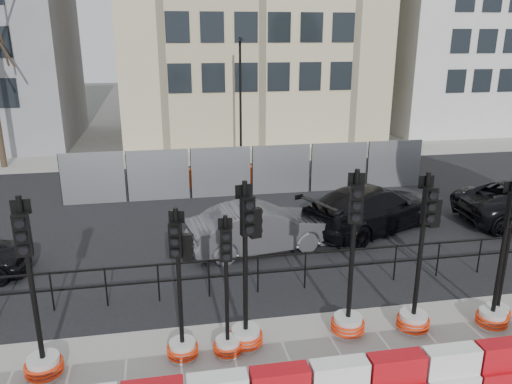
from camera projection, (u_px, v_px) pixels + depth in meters
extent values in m
plane|color=#51514C|center=(319.00, 314.00, 11.46)|extent=(120.00, 120.00, 0.00)
cube|color=black|center=(261.00, 212.00, 18.02)|extent=(40.00, 14.00, 0.03)
cube|color=gray|center=(229.00, 155.00, 26.46)|extent=(40.00, 4.00, 0.02)
cube|color=silver|center=(473.00, 4.00, 32.59)|extent=(12.00, 9.00, 16.00)
cylinder|color=black|center=(52.00, 292.00, 11.40)|extent=(0.04, 0.04, 1.00)
cylinder|color=black|center=(106.00, 288.00, 11.61)|extent=(0.04, 0.04, 1.00)
cylinder|color=black|center=(158.00, 283.00, 11.81)|extent=(0.04, 0.04, 1.00)
cylinder|color=black|center=(209.00, 279.00, 12.02)|extent=(0.04, 0.04, 1.00)
cylinder|color=black|center=(258.00, 275.00, 12.23)|extent=(0.04, 0.04, 1.00)
cylinder|color=black|center=(305.00, 271.00, 12.43)|extent=(0.04, 0.04, 1.00)
cylinder|color=black|center=(351.00, 267.00, 12.64)|extent=(0.04, 0.04, 1.00)
cylinder|color=black|center=(395.00, 263.00, 12.85)|extent=(0.04, 0.04, 1.00)
cylinder|color=black|center=(438.00, 260.00, 13.05)|extent=(0.04, 0.04, 1.00)
cylinder|color=black|center=(479.00, 256.00, 13.26)|extent=(0.04, 0.04, 1.00)
cube|color=black|center=(306.00, 253.00, 12.29)|extent=(18.00, 0.04, 0.04)
cube|color=black|center=(305.00, 269.00, 12.42)|extent=(18.00, 0.04, 0.04)
cube|color=#93959B|center=(93.00, 179.00, 18.56)|extent=(2.30, 0.05, 2.00)
cylinder|color=black|center=(61.00, 180.00, 18.37)|extent=(0.05, 0.05, 2.00)
cube|color=#93959B|center=(158.00, 176.00, 18.98)|extent=(2.30, 0.05, 2.00)
cylinder|color=black|center=(127.00, 177.00, 18.78)|extent=(0.05, 0.05, 2.00)
cube|color=#93959B|center=(221.00, 173.00, 19.39)|extent=(2.30, 0.05, 2.00)
cylinder|color=black|center=(191.00, 174.00, 19.19)|extent=(0.05, 0.05, 2.00)
cube|color=#93959B|center=(281.00, 170.00, 19.80)|extent=(2.30, 0.05, 2.00)
cylinder|color=black|center=(253.00, 171.00, 19.60)|extent=(0.05, 0.05, 2.00)
cube|color=#93959B|center=(339.00, 167.00, 20.21)|extent=(2.30, 0.05, 2.00)
cylinder|color=black|center=(311.00, 168.00, 20.02)|extent=(0.05, 0.05, 2.00)
cube|color=#93959B|center=(394.00, 164.00, 20.63)|extent=(2.30, 0.05, 2.00)
cylinder|color=black|center=(368.00, 165.00, 20.43)|extent=(0.05, 0.05, 2.00)
cube|color=#F64610|center=(150.00, 180.00, 20.50)|extent=(1.00, 0.40, 0.80)
cube|color=#F64610|center=(198.00, 178.00, 20.84)|extent=(1.00, 0.40, 0.80)
cube|color=#F64610|center=(245.00, 176.00, 21.18)|extent=(1.00, 0.40, 0.80)
cube|color=#F64610|center=(291.00, 173.00, 21.53)|extent=(1.00, 0.40, 0.80)
cylinder|color=black|center=(240.00, 101.00, 24.70)|extent=(0.12, 0.12, 6.00)
cube|color=black|center=(241.00, 39.00, 23.59)|extent=(0.12, 0.50, 0.12)
cube|color=#B60E15|center=(280.00, 382.00, 8.40)|extent=(1.00, 0.35, 0.50)
cube|color=white|center=(339.00, 374.00, 8.58)|extent=(1.00, 0.35, 0.50)
cube|color=#B60E15|center=(396.00, 367.00, 8.76)|extent=(1.00, 0.35, 0.50)
cube|color=white|center=(448.00, 379.00, 9.06)|extent=(1.00, 0.50, 0.30)
cube|color=white|center=(451.00, 361.00, 8.94)|extent=(1.00, 0.35, 0.50)
cube|color=#B60E15|center=(500.00, 373.00, 9.24)|extent=(1.00, 0.50, 0.30)
cube|color=#B60E15|center=(503.00, 354.00, 9.12)|extent=(1.00, 0.35, 0.50)
cylinder|color=silver|center=(44.00, 367.00, 9.29)|extent=(0.59, 0.59, 0.43)
torus|color=red|center=(45.00, 371.00, 9.31)|extent=(0.70, 0.70, 0.05)
torus|color=red|center=(44.00, 367.00, 9.29)|extent=(0.70, 0.70, 0.05)
torus|color=red|center=(44.00, 363.00, 9.26)|extent=(0.70, 0.70, 0.05)
cylinder|color=black|center=(31.00, 284.00, 8.76)|extent=(0.10, 0.10, 3.25)
cube|color=black|center=(22.00, 235.00, 8.35)|extent=(0.27, 0.17, 0.76)
cylinder|color=black|center=(24.00, 250.00, 8.34)|extent=(0.17, 0.07, 0.16)
cylinder|color=black|center=(22.00, 237.00, 8.27)|extent=(0.17, 0.07, 0.16)
cylinder|color=black|center=(19.00, 223.00, 8.20)|extent=(0.17, 0.07, 0.16)
cube|color=black|center=(21.00, 207.00, 8.40)|extent=(0.33, 0.06, 0.26)
cylinder|color=silver|center=(183.00, 350.00, 9.84)|extent=(0.52, 0.52, 0.38)
torus|color=red|center=(183.00, 353.00, 9.86)|extent=(0.62, 0.62, 0.05)
torus|color=red|center=(183.00, 350.00, 9.84)|extent=(0.62, 0.62, 0.05)
torus|color=red|center=(183.00, 346.00, 9.81)|extent=(0.62, 0.62, 0.05)
cylinder|color=black|center=(179.00, 280.00, 9.37)|extent=(0.09, 0.09, 2.87)
cube|color=black|center=(176.00, 240.00, 9.00)|extent=(0.25, 0.18, 0.67)
cylinder|color=black|center=(175.00, 253.00, 8.99)|extent=(0.15, 0.08, 0.14)
cylinder|color=black|center=(175.00, 242.00, 8.93)|extent=(0.15, 0.08, 0.14)
cylinder|color=black|center=(174.00, 231.00, 8.87)|extent=(0.15, 0.08, 0.14)
cube|color=black|center=(177.00, 217.00, 9.05)|extent=(0.29, 0.09, 0.23)
cube|color=black|center=(188.00, 247.00, 9.16)|extent=(0.22, 0.17, 0.53)
cylinder|color=silver|center=(228.00, 347.00, 9.95)|extent=(0.49, 0.49, 0.36)
torus|color=red|center=(228.00, 350.00, 9.97)|extent=(0.59, 0.59, 0.05)
torus|color=red|center=(228.00, 347.00, 9.95)|extent=(0.59, 0.59, 0.05)
torus|color=red|center=(228.00, 344.00, 9.93)|extent=(0.59, 0.59, 0.05)
cylinder|color=black|center=(226.00, 282.00, 9.51)|extent=(0.08, 0.08, 2.70)
cube|color=black|center=(226.00, 245.00, 9.17)|extent=(0.22, 0.14, 0.63)
cylinder|color=black|center=(227.00, 257.00, 9.16)|extent=(0.14, 0.05, 0.14)
cylinder|color=black|center=(226.00, 247.00, 9.10)|extent=(0.14, 0.05, 0.14)
cylinder|color=black|center=(226.00, 237.00, 9.04)|extent=(0.14, 0.05, 0.14)
cube|color=black|center=(225.00, 224.00, 9.21)|extent=(0.27, 0.04, 0.22)
cylinder|color=silver|center=(246.00, 338.00, 10.19)|extent=(0.58, 0.58, 0.43)
torus|color=red|center=(246.00, 341.00, 10.22)|extent=(0.70, 0.70, 0.05)
torus|color=red|center=(246.00, 338.00, 10.19)|extent=(0.70, 0.70, 0.05)
torus|color=red|center=(246.00, 334.00, 10.16)|extent=(0.70, 0.70, 0.05)
cylinder|color=black|center=(245.00, 261.00, 9.67)|extent=(0.10, 0.10, 3.23)
cube|color=black|center=(248.00, 216.00, 9.26)|extent=(0.29, 0.21, 0.75)
cylinder|color=black|center=(249.00, 230.00, 9.26)|extent=(0.17, 0.09, 0.16)
cylinder|color=black|center=(249.00, 218.00, 9.19)|extent=(0.17, 0.09, 0.16)
cylinder|color=black|center=(249.00, 205.00, 9.12)|extent=(0.17, 0.09, 0.16)
cube|color=black|center=(243.00, 191.00, 9.30)|extent=(0.32, 0.11, 0.26)
cube|color=black|center=(255.00, 223.00, 9.52)|extent=(0.24, 0.19, 0.59)
cylinder|color=silver|center=(348.00, 325.00, 10.61)|extent=(0.60, 0.60, 0.44)
torus|color=red|center=(347.00, 329.00, 10.64)|extent=(0.72, 0.72, 0.06)
torus|color=red|center=(348.00, 325.00, 10.61)|extent=(0.72, 0.72, 0.06)
torus|color=red|center=(348.00, 322.00, 10.59)|extent=(0.72, 0.72, 0.06)
cylinder|color=black|center=(352.00, 249.00, 10.08)|extent=(0.10, 0.10, 3.33)
cube|color=black|center=(356.00, 204.00, 9.65)|extent=(0.30, 0.22, 0.78)
cylinder|color=black|center=(356.00, 218.00, 9.64)|extent=(0.17, 0.10, 0.17)
cylinder|color=black|center=(357.00, 206.00, 9.56)|extent=(0.17, 0.10, 0.17)
cylinder|color=black|center=(358.00, 194.00, 9.49)|extent=(0.17, 0.10, 0.17)
cube|color=black|center=(356.00, 179.00, 9.70)|extent=(0.33, 0.12, 0.27)
cylinder|color=silver|center=(413.00, 322.00, 10.74)|extent=(0.58, 0.58, 0.43)
torus|color=red|center=(412.00, 326.00, 10.76)|extent=(0.70, 0.70, 0.05)
torus|color=red|center=(413.00, 322.00, 10.74)|extent=(0.70, 0.70, 0.05)
torus|color=red|center=(413.00, 319.00, 10.71)|extent=(0.70, 0.70, 0.05)
cylinder|color=black|center=(421.00, 248.00, 10.21)|extent=(0.10, 0.10, 3.25)
cube|color=black|center=(429.00, 206.00, 9.80)|extent=(0.26, 0.16, 0.76)
cylinder|color=black|center=(430.00, 218.00, 9.79)|extent=(0.16, 0.06, 0.16)
cylinder|color=black|center=(432.00, 207.00, 9.72)|extent=(0.16, 0.06, 0.16)
cylinder|color=black|center=(433.00, 195.00, 9.65)|extent=(0.16, 0.06, 0.16)
cube|color=black|center=(426.00, 182.00, 9.85)|extent=(0.33, 0.04, 0.26)
cube|color=black|center=(434.00, 213.00, 10.03)|extent=(0.22, 0.15, 0.60)
cylinder|color=silver|center=(492.00, 319.00, 10.87)|extent=(0.56, 0.56, 0.41)
torus|color=red|center=(491.00, 322.00, 10.89)|extent=(0.67, 0.67, 0.05)
torus|color=red|center=(492.00, 319.00, 10.87)|extent=(0.67, 0.67, 0.05)
torus|color=red|center=(492.00, 316.00, 10.84)|extent=(0.67, 0.67, 0.05)
cylinder|color=black|center=(503.00, 250.00, 10.37)|extent=(0.09, 0.09, 3.10)
cube|color=black|center=(511.00, 187.00, 10.02)|extent=(0.31, 0.06, 0.25)
cylinder|color=silver|center=(497.00, 313.00, 11.16)|extent=(0.48, 0.48, 0.36)
torus|color=red|center=(496.00, 316.00, 11.18)|extent=(0.58, 0.58, 0.04)
torus|color=red|center=(497.00, 313.00, 11.16)|extent=(0.58, 0.58, 0.04)
torus|color=red|center=(497.00, 310.00, 11.13)|extent=(0.58, 0.58, 0.04)
cylinder|color=black|center=(506.00, 254.00, 10.72)|extent=(0.08, 0.08, 2.69)
imported|color=#4B4A4F|center=(260.00, 228.00, 14.65)|extent=(2.89, 4.76, 1.41)
imported|color=black|center=(372.00, 208.00, 16.20)|extent=(6.03, 6.74, 1.49)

